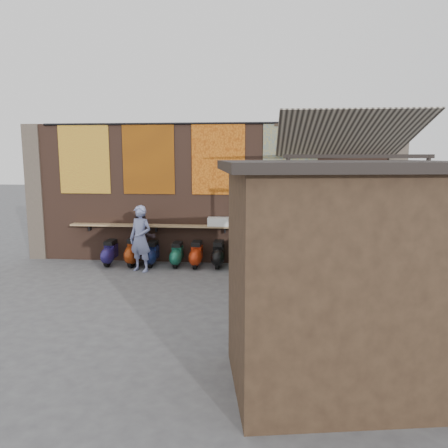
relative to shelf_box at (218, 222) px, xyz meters
name	(u,v)px	position (x,y,z in m)	size (l,w,h in m)	color
ground	(194,288)	(-0.32, -2.30, -1.25)	(70.00, 70.00, 0.00)	#474749
brick_wall	(209,194)	(-0.32, 0.40, 0.75)	(10.00, 0.40, 4.00)	brown
pier_left	(38,192)	(-5.52, 0.40, 0.75)	(0.50, 0.50, 4.00)	#4C4238
pier_right	(394,195)	(4.88, 0.40, 0.75)	(0.50, 0.50, 4.00)	#4C4238
eating_counter	(207,226)	(-0.32, 0.03, -0.15)	(8.00, 0.32, 0.05)	#9E7A51
shelf_box	(218,222)	(0.00, 0.00, 0.00)	(0.59, 0.29, 0.24)	white
tapestry_redgold	(84,159)	(-3.92, 0.18, 1.75)	(1.50, 0.02, 2.00)	#9F3717
tapestry_sun	(148,159)	(-2.02, 0.18, 1.75)	(1.50, 0.02, 2.00)	orange
tapestry_orange	(218,159)	(-0.02, 0.18, 1.75)	(1.50, 0.02, 2.00)	orange
tapestry_multi	(290,159)	(1.98, 0.18, 1.75)	(1.50, 0.02, 2.00)	#285792
hang_rail	(207,123)	(-0.32, 0.17, 2.73)	(0.06, 0.06, 9.50)	black
scooter_stool_0	(110,253)	(-3.07, -0.34, -0.89)	(0.33, 0.74, 0.71)	navy
scooter_stool_1	(134,252)	(-2.38, -0.31, -0.86)	(0.37, 0.82, 0.78)	maroon
scooter_stool_2	(152,254)	(-1.85, -0.33, -0.90)	(0.33, 0.73, 0.69)	#121C45
scooter_stool_3	(177,255)	(-1.14, -0.31, -0.91)	(0.32, 0.71, 0.67)	#186149
scooter_stool_4	(196,255)	(-0.58, -0.33, -0.89)	(0.34, 0.75, 0.71)	#B32A0D
scooter_stool_5	(218,254)	(0.03, -0.29, -0.88)	(0.35, 0.77, 0.73)	black
scooter_stool_6	(241,253)	(0.68, -0.28, -0.83)	(0.39, 0.88, 0.83)	#0D4313
scooter_stool_7	(262,255)	(1.26, -0.33, -0.87)	(0.36, 0.79, 0.75)	#0B5316
scooter_stool_8	(288,254)	(1.96, -0.29, -0.83)	(0.39, 0.87, 0.83)	#9F2C15
scooter_stool_9	(310,256)	(2.56, -0.26, -0.88)	(0.35, 0.78, 0.74)	navy
diner_left	(141,239)	(-2.00, -0.90, -0.35)	(0.65, 0.43, 1.79)	#8089BA
diner_right	(142,239)	(-2.12, -0.30, -0.48)	(0.75, 0.58, 1.54)	#292025
shopper_navy	(305,254)	(2.28, -1.94, -0.44)	(0.95, 0.40, 1.62)	#171B34
shopper_grey	(341,256)	(3.04, -2.29, -0.40)	(1.09, 0.63, 1.69)	#525256
shopper_tan	(322,248)	(2.73, -1.36, -0.41)	(0.81, 0.53, 1.67)	#8E865A
market_stall	(337,282)	(2.28, -6.47, 0.21)	(2.68, 2.01, 2.91)	black
stall_roof	(342,166)	(2.28, -6.47, 1.72)	(3.00, 2.31, 0.12)	black
stall_sign	(316,221)	(2.10, -5.45, 0.86)	(1.20, 0.04, 0.50)	gold
stall_shelf	(314,287)	(2.10, -5.45, -0.19)	(2.23, 0.10, 0.06)	#473321
awning_canvas	(345,136)	(3.18, -1.40, 2.30)	(3.20, 3.40, 0.03)	beige
awning_ledger	(336,124)	(3.18, 0.19, 2.70)	(3.30, 0.08, 0.12)	#33261C
awning_header	(358,156)	(3.18, -2.90, 1.83)	(3.00, 0.08, 0.08)	black
awning_post_left	(287,229)	(1.78, -2.90, 0.30)	(0.09, 0.09, 3.10)	black
awning_post_right	(423,231)	(4.58, -2.90, 0.30)	(0.09, 0.09, 3.10)	black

